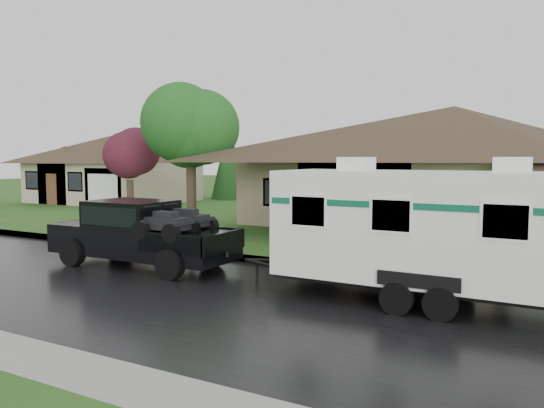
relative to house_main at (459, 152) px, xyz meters
The scene contains 11 objects.
ground 14.48m from the house_main, 99.41° to the right, with size 140.00×140.00×0.00m, color #225219.
road 16.40m from the house_main, 98.24° to the right, with size 140.00×8.00×0.01m, color black.
curb 12.32m from the house_main, 101.19° to the right, with size 140.00×0.50×0.15m, color gray.
lawn 4.36m from the house_main, 153.11° to the left, with size 140.00×26.00×0.15m, color #225219.
house_main is the anchor object (origin of this frame).
house_far 24.17m from the house_main, behind, with size 10.80×8.64×5.80m.
tree_left_green 12.48m from the house_main, 143.30° to the right, with size 3.86×3.86×6.40m.
tree_red 16.22m from the house_main, 159.06° to the right, with size 2.81×2.81×4.65m.
shrub_row 5.42m from the house_main, 93.69° to the right, with size 13.60×1.00×1.00m.
pickup_truck 15.79m from the house_main, 116.87° to the right, with size 6.06×2.30×2.02m.
travel_trailer 14.13m from the house_main, 82.77° to the right, with size 7.47×2.63×3.35m.
Camera 1 is at (6.61, -12.22, 3.34)m, focal length 35.00 mm.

